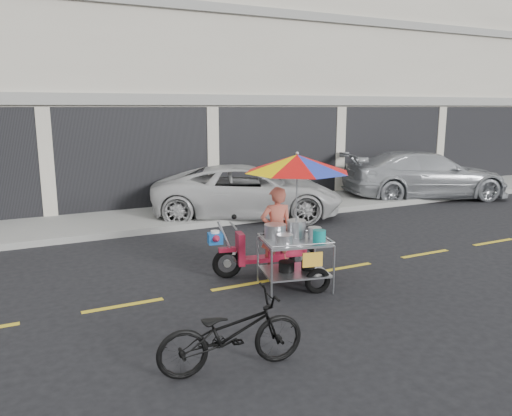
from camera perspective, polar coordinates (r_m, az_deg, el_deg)
name	(u,v)px	position (r m, az deg, el deg)	size (l,w,h in m)	color
ground	(344,268)	(9.36, 9.98, -6.76)	(90.00, 90.00, 0.00)	black
sidewalk	(226,210)	(13.99, -3.40, -0.19)	(45.00, 3.00, 0.15)	gray
shophouse_block	(241,71)	(19.54, -1.72, 15.40)	(36.00, 8.11, 10.40)	beige
centerline	(344,268)	(9.36, 9.98, -6.74)	(42.00, 0.10, 0.01)	gold
white_pickup	(248,191)	(13.28, -0.95, 1.91)	(2.30, 5.00, 1.39)	silver
silver_pickup	(425,175)	(16.92, 18.75, 3.60)	(2.12, 5.22, 1.51)	#B2B5BA
near_bicycle	(231,333)	(5.71, -2.83, -14.04)	(0.59, 1.69, 0.89)	black
food_vendor_rig	(288,201)	(8.18, 3.66, 0.84)	(2.20, 2.08, 2.22)	black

